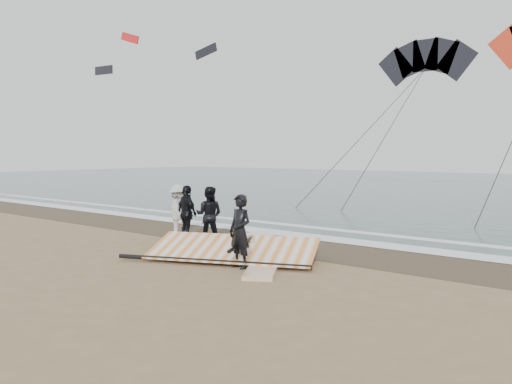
% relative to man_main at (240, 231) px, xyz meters
% --- Properties ---
extents(ground, '(120.00, 120.00, 0.00)m').
position_rel_man_main_xyz_m(ground, '(-0.31, -1.39, -0.84)').
color(ground, '#8C704C').
rests_on(ground, ground).
extents(sea, '(120.00, 54.00, 0.02)m').
position_rel_man_main_xyz_m(sea, '(-0.31, 31.61, -0.83)').
color(sea, '#233838').
rests_on(sea, ground).
extents(wet_sand, '(120.00, 2.80, 0.01)m').
position_rel_man_main_xyz_m(wet_sand, '(-0.31, 3.11, -0.84)').
color(wet_sand, '#4C3D2B').
rests_on(wet_sand, ground).
extents(foam_near, '(120.00, 0.90, 0.01)m').
position_rel_man_main_xyz_m(foam_near, '(-0.31, 4.51, -0.82)').
color(foam_near, white).
rests_on(foam_near, sea).
extents(foam_far, '(120.00, 0.45, 0.01)m').
position_rel_man_main_xyz_m(foam_far, '(-0.31, 6.21, -0.82)').
color(foam_far, white).
rests_on(foam_far, sea).
extents(man_main, '(0.66, 0.48, 1.69)m').
position_rel_man_main_xyz_m(man_main, '(0.00, 0.00, 0.00)').
color(man_main, black).
rests_on(man_main, ground).
extents(board_white, '(1.69, 2.29, 0.09)m').
position_rel_man_main_xyz_m(board_white, '(0.47, 0.27, -0.80)').
color(board_white, silver).
rests_on(board_white, ground).
extents(board_cream, '(1.94, 2.56, 0.11)m').
position_rel_man_main_xyz_m(board_cream, '(-2.64, 2.80, -0.79)').
color(board_cream, silver).
rests_on(board_cream, ground).
extents(trio_cluster, '(2.51, 1.17, 1.67)m').
position_rel_man_main_xyz_m(trio_cluster, '(-3.46, 1.86, -0.01)').
color(trio_cluster, black).
rests_on(trio_cluster, ground).
extents(sail_rig, '(4.40, 3.23, 0.52)m').
position_rel_man_main_xyz_m(sail_rig, '(-0.72, 0.65, -0.65)').
color(sail_rig, black).
rests_on(sail_rig, ground).
extents(kite_dark, '(6.90, 6.39, 14.91)m').
position_rel_man_main_xyz_m(kite_dark, '(-3.98, 23.29, 7.38)').
color(kite_dark, black).
rests_on(kite_dark, ground).
extents(distant_kites, '(13.11, 6.12, 5.57)m').
position_rel_man_main_xyz_m(distant_kites, '(-36.31, 27.94, 12.65)').
color(distant_kites, red).
rests_on(distant_kites, ground).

